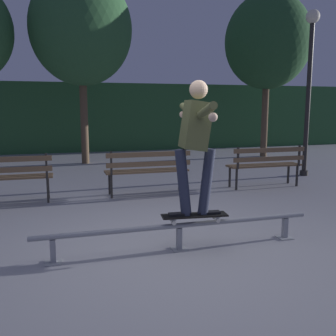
% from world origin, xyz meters
% --- Properties ---
extents(ground_plane, '(90.00, 90.00, 0.00)m').
position_xyz_m(ground_plane, '(0.00, 0.00, 0.00)').
color(ground_plane, gray).
extents(hedge_backdrop, '(24.00, 1.20, 2.56)m').
position_xyz_m(hedge_backdrop, '(0.00, 10.85, 1.28)').
color(hedge_backdrop, '#2D5B33').
rests_on(hedge_backdrop, ground).
extents(grind_rail, '(3.36, 0.18, 0.32)m').
position_xyz_m(grind_rail, '(0.00, -0.01, 0.24)').
color(grind_rail, gray).
rests_on(grind_rail, ground).
extents(skateboard, '(0.80, 0.28, 0.09)m').
position_xyz_m(skateboard, '(0.19, -0.01, 0.40)').
color(skateboard, black).
rests_on(skateboard, grind_rail).
extents(skateboarder, '(0.63, 1.40, 1.56)m').
position_xyz_m(skateboarder, '(0.19, -0.01, 1.33)').
color(skateboarder, black).
rests_on(skateboarder, skateboard).
extents(park_bench_leftmost, '(1.60, 0.42, 0.88)m').
position_xyz_m(park_bench_leftmost, '(-2.24, 2.83, 0.54)').
color(park_bench_leftmost, '#282623').
rests_on(park_bench_leftmost, ground).
extents(park_bench_left_center, '(1.60, 0.42, 0.88)m').
position_xyz_m(park_bench_left_center, '(0.29, 2.83, 0.54)').
color(park_bench_left_center, '#282623').
rests_on(park_bench_left_center, ground).
extents(park_bench_right_center, '(1.60, 0.42, 0.88)m').
position_xyz_m(park_bench_right_center, '(2.82, 2.83, 0.54)').
color(park_bench_right_center, '#282623').
rests_on(park_bench_right_center, ground).
extents(tree_behind_benches, '(2.89, 2.89, 5.45)m').
position_xyz_m(tree_behind_benches, '(-0.57, 7.39, 3.85)').
color(tree_behind_benches, brown).
rests_on(tree_behind_benches, ground).
extents(tree_far_right, '(2.80, 2.80, 5.33)m').
position_xyz_m(tree_far_right, '(5.41, 7.37, 3.78)').
color(tree_far_right, brown).
rests_on(tree_far_right, ground).
extents(lamp_post_right, '(0.32, 0.32, 3.90)m').
position_xyz_m(lamp_post_right, '(4.47, 3.82, 2.48)').
color(lamp_post_right, '#282623').
rests_on(lamp_post_right, ground).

